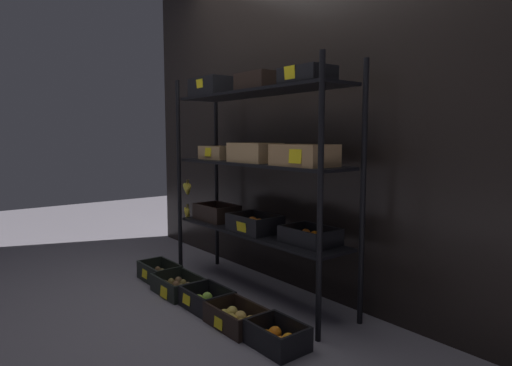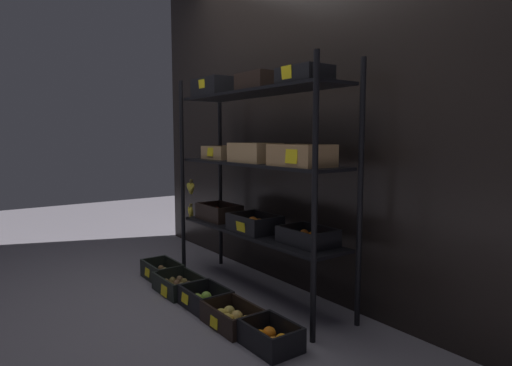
% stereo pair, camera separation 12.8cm
% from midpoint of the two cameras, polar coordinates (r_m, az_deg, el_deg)
% --- Properties ---
extents(ground_plane, '(10.00, 10.00, 0.00)m').
position_cam_midpoint_polar(ground_plane, '(3.15, -1.21, -14.32)').
color(ground_plane, slate).
extents(storefront_wall, '(3.93, 0.12, 2.60)m').
position_cam_midpoint_polar(storefront_wall, '(3.20, 4.21, 9.72)').
color(storefront_wall, black).
rests_on(storefront_wall, ground_plane).
extents(display_rack, '(1.66, 0.39, 1.54)m').
position_cam_midpoint_polar(display_rack, '(2.98, -1.55, 2.67)').
color(display_rack, black).
rests_on(display_rack, ground_plane).
extents(crate_ground_kiwi, '(0.36, 0.22, 0.13)m').
position_cam_midpoint_polar(crate_ground_kiwi, '(3.49, -13.62, -11.56)').
color(crate_ground_kiwi, black).
rests_on(crate_ground_kiwi, ground_plane).
extents(crate_ground_left_kiwi, '(0.37, 0.26, 0.12)m').
position_cam_midpoint_polar(crate_ground_left_kiwi, '(3.20, -11.36, -13.25)').
color(crate_ground_left_kiwi, black).
rests_on(crate_ground_left_kiwi, ground_plane).
extents(crate_ground_apple_green, '(0.33, 0.25, 0.13)m').
position_cam_midpoint_polar(crate_ground_apple_green, '(2.91, -7.77, -15.12)').
color(crate_ground_apple_green, black).
rests_on(crate_ground_apple_green, ground_plane).
extents(crate_ground_apple_gold, '(0.36, 0.24, 0.12)m').
position_cam_midpoint_polar(crate_ground_apple_gold, '(2.64, -4.05, -17.35)').
color(crate_ground_apple_gold, black).
rests_on(crate_ground_apple_gold, ground_plane).
extents(crate_ground_orange, '(0.31, 0.22, 0.13)m').
position_cam_midpoint_polar(crate_ground_orange, '(2.41, 1.20, -19.71)').
color(crate_ground_orange, black).
rests_on(crate_ground_orange, ground_plane).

